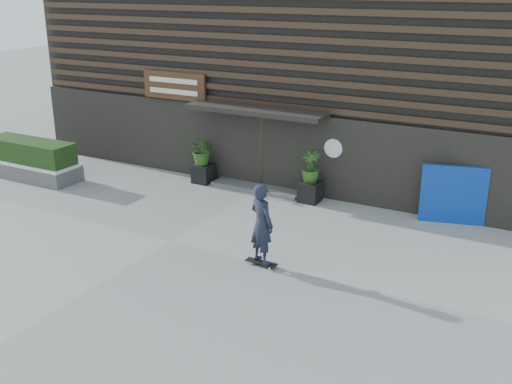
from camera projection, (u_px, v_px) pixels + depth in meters
The scene contains 12 objects.
ground at pixel (171, 241), 15.34m from camera, with size 80.00×80.00×0.00m, color gray.
entrance_step at pixel (257, 188), 19.13m from camera, with size 3.00×0.80×0.12m, color #51514F.
planter_pot_left at pixel (203, 173), 19.75m from camera, with size 0.60×0.60×0.60m, color black.
bamboo_left at pixel (203, 150), 19.49m from camera, with size 0.86×0.75×0.96m, color #2D591E.
planter_pot_right at pixel (310, 192), 18.02m from camera, with size 0.60×0.60×0.60m, color black.
bamboo_right at pixel (311, 167), 17.76m from camera, with size 0.54×0.54×0.96m, color #2D591E.
raised_bed at pixel (32, 170), 20.26m from camera, with size 3.50×1.20×0.50m, color #4E4E4B.
snow_layer at pixel (31, 162), 20.16m from camera, with size 3.50×1.20×0.08m, color white.
hedge at pixel (30, 151), 20.03m from camera, with size 3.30×1.00×0.70m, color #1A3413.
blue_tarp at pixel (453, 195), 16.26m from camera, with size 1.72×0.12×1.62m, color #0B329B.
building at pixel (327, 46), 22.26m from camera, with size 18.00×11.00×8.00m.
skateboarder at pixel (262, 224), 13.71m from camera, with size 0.82×0.69×2.00m.
Camera 1 is at (8.66, -11.29, 6.26)m, focal length 42.46 mm.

